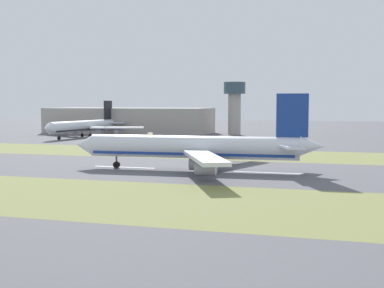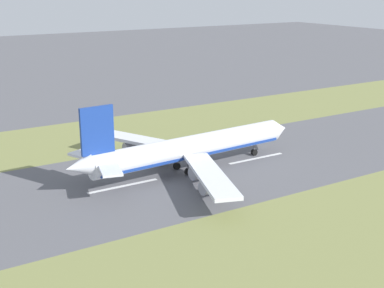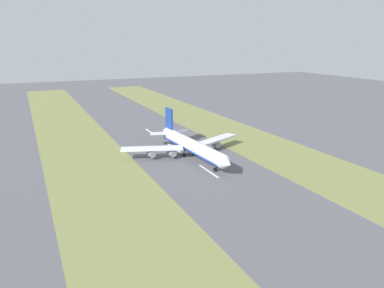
{
  "view_description": "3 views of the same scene",
  "coord_description": "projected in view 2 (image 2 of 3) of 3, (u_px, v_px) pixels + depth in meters",
  "views": [
    {
      "loc": [
        -135.83,
        -39.42,
        17.91
      ],
      "look_at": [
        -1.23,
        1.13,
        7.0
      ],
      "focal_mm": 50.0,
      "sensor_mm": 36.0,
      "label": 1
    },
    {
      "loc": [
        109.96,
        -67.06,
        46.4
      ],
      "look_at": [
        -1.23,
        1.13,
        7.0
      ],
      "focal_mm": 50.0,
      "sensor_mm": 36.0,
      "label": 2
    },
    {
      "loc": [
        69.33,
        156.69,
        53.89
      ],
      "look_at": [
        -1.23,
        1.13,
        7.0
      ],
      "focal_mm": 35.0,
      "sensor_mm": 36.0,
      "label": 3
    }
  ],
  "objects": [
    {
      "name": "grass_median_west",
      "position": [
        119.0,
        132.0,
        173.43
      ],
      "size": [
        40.0,
        600.0,
        0.01
      ],
      "primitive_type": "cube",
      "color": "olive",
      "rests_on": "ground"
    },
    {
      "name": "grass_median_east",
      "position": [
        316.0,
        241.0,
        99.99
      ],
      "size": [
        40.0,
        600.0,
        0.01
      ],
      "primitive_type": "cube",
      "color": "olive",
      "rests_on": "ground"
    },
    {
      "name": "ground_plane",
      "position": [
        191.0,
        172.0,
        136.71
      ],
      "size": [
        800.0,
        800.0,
        0.0
      ],
      "primitive_type": "plane",
      "color": "#56565B"
    },
    {
      "name": "centreline_dash_far",
      "position": [
        256.0,
        158.0,
        147.29
      ],
      "size": [
        1.2,
        18.0,
        0.01
      ],
      "primitive_type": "cube",
      "color": "silver",
      "rests_on": "ground"
    },
    {
      "name": "airplane_main_jet",
      "position": [
        186.0,
        149.0,
        135.5
      ],
      "size": [
        64.02,
        67.21,
        20.2
      ],
      "color": "silver",
      "rests_on": "ground"
    },
    {
      "name": "centreline_dash_mid",
      "position": [
        123.0,
        186.0,
        127.27
      ],
      "size": [
        1.2,
        18.0,
        0.01
      ],
      "primitive_type": "cube",
      "color": "silver",
      "rests_on": "ground"
    }
  ]
}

